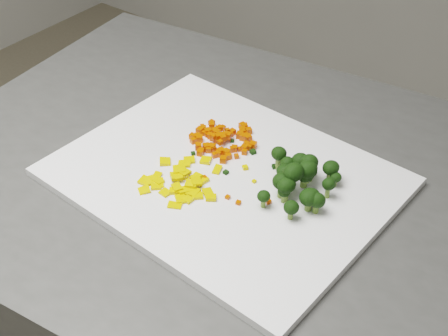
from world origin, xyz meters
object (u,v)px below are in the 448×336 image
Objects in this scene: cutting_board at (224,177)px; carrot_pile at (222,135)px; broccoli_pile at (301,177)px; pepper_pile at (182,176)px.

carrot_pile is at bearing 128.83° from cutting_board.
broccoli_pile is at bearing 14.99° from cutting_board.
pepper_pile is (-0.04, -0.05, 0.01)m from cutting_board.
broccoli_pile reaches higher than pepper_pile.
pepper_pile is 0.97× the size of broccoli_pile.
cutting_board is 3.88× the size of pepper_pile.
broccoli_pile is at bearing 27.82° from pepper_pile.
cutting_board is 4.50× the size of carrot_pile.
cutting_board is 0.06m from pepper_pile.
broccoli_pile reaches higher than carrot_pile.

